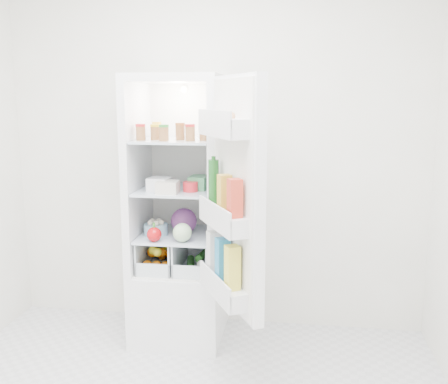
% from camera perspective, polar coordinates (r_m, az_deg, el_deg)
% --- Properties ---
extents(room_walls, '(3.02, 3.02, 2.61)m').
position_cam_1_polar(room_walls, '(2.09, -7.98, 8.93)').
color(room_walls, silver).
rests_on(room_walls, ground).
extents(refrigerator, '(0.60, 0.60, 1.80)m').
position_cam_1_polar(refrigerator, '(3.49, -4.98, -5.77)').
color(refrigerator, white).
rests_on(refrigerator, ground).
extents(shelf_low, '(0.49, 0.53, 0.01)m').
position_cam_1_polar(shelf_low, '(3.41, -5.24, -4.85)').
color(shelf_low, silver).
rests_on(shelf_low, refrigerator).
extents(shelf_mid, '(0.49, 0.53, 0.02)m').
position_cam_1_polar(shelf_mid, '(3.34, -5.33, 0.27)').
color(shelf_mid, silver).
rests_on(shelf_mid, refrigerator).
extents(shelf_top, '(0.49, 0.53, 0.02)m').
position_cam_1_polar(shelf_top, '(3.30, -5.43, 5.92)').
color(shelf_top, silver).
rests_on(shelf_top, refrigerator).
extents(crisper_left, '(0.23, 0.46, 0.22)m').
position_cam_1_polar(crisper_left, '(3.48, -7.18, -6.82)').
color(crisper_left, silver).
rests_on(crisper_left, refrigerator).
extents(crisper_right, '(0.23, 0.46, 0.22)m').
position_cam_1_polar(crisper_right, '(3.42, -3.19, -7.04)').
color(crisper_right, silver).
rests_on(crisper_right, refrigerator).
extents(condiment_jars, '(0.46, 0.32, 0.08)m').
position_cam_1_polar(condiment_jars, '(3.22, -6.19, 6.68)').
color(condiment_jars, '#B21919').
rests_on(condiment_jars, shelf_top).
extents(squeeze_bottle, '(0.07, 0.07, 0.18)m').
position_cam_1_polar(squeeze_bottle, '(3.26, -2.49, 7.66)').
color(squeeze_bottle, white).
rests_on(squeeze_bottle, shelf_top).
extents(tub_white, '(0.15, 0.15, 0.09)m').
position_cam_1_polar(tub_white, '(3.27, -7.40, 0.89)').
color(tub_white, silver).
rests_on(tub_white, shelf_mid).
extents(tub_cream, '(0.14, 0.14, 0.08)m').
position_cam_1_polar(tub_cream, '(3.18, -6.45, 0.56)').
color(tub_cream, beige).
rests_on(tub_cream, shelf_mid).
extents(tin_red, '(0.11, 0.11, 0.06)m').
position_cam_1_polar(tin_red, '(3.22, -3.86, 0.62)').
color(tin_red, red).
rests_on(tin_red, shelf_mid).
extents(tub_green, '(0.12, 0.16, 0.09)m').
position_cam_1_polar(tub_green, '(3.30, -2.90, 1.08)').
color(tub_green, '#3E8A55').
rests_on(tub_green, shelf_mid).
extents(red_cabbage, '(0.17, 0.17, 0.17)m').
position_cam_1_polar(red_cabbage, '(3.38, -4.61, -3.32)').
color(red_cabbage, '#571D56').
rests_on(red_cabbage, shelf_low).
extents(bell_pepper, '(0.09, 0.09, 0.09)m').
position_cam_1_polar(bell_pepper, '(3.22, -7.98, -4.83)').
color(bell_pepper, '#BC0B10').
rests_on(bell_pepper, shelf_low).
extents(mushroom_bowl, '(0.18, 0.18, 0.07)m').
position_cam_1_polar(mushroom_bowl, '(3.39, -7.80, -4.25)').
color(mushroom_bowl, '#89B6CD').
rests_on(mushroom_bowl, shelf_low).
extents(salad_bag, '(0.12, 0.12, 0.12)m').
position_cam_1_polar(salad_bag, '(3.20, -4.79, -4.64)').
color(salad_bag, '#B0D49F').
rests_on(salad_bag, shelf_low).
extents(citrus_pile, '(0.20, 0.31, 0.16)m').
position_cam_1_polar(citrus_pile, '(3.47, -7.25, -7.32)').
color(citrus_pile, orange).
rests_on(citrus_pile, refrigerator).
extents(veg_pile, '(0.16, 0.30, 0.10)m').
position_cam_1_polar(veg_pile, '(3.43, -3.11, -7.81)').
color(veg_pile, '#1F511B').
rests_on(veg_pile, refrigerator).
extents(fridge_door, '(0.41, 0.56, 1.30)m').
position_cam_1_polar(fridge_door, '(2.73, 1.06, -1.12)').
color(fridge_door, white).
rests_on(fridge_door, refrigerator).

